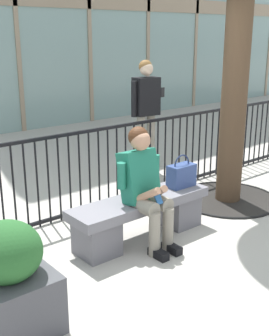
# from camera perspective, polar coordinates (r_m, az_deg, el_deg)

# --- Properties ---
(ground_plane) EXTENTS (60.00, 60.00, 0.00)m
(ground_plane) POSITION_cam_1_polar(r_m,az_deg,el_deg) (4.71, 0.79, -9.04)
(ground_plane) COLOR #B2ADA3
(stone_bench) EXTENTS (1.60, 0.44, 0.45)m
(stone_bench) POSITION_cam_1_polar(r_m,az_deg,el_deg) (4.60, 0.80, -6.00)
(stone_bench) COLOR slate
(stone_bench) RESTS_ON ground
(seated_person_with_phone) EXTENTS (0.52, 0.66, 1.21)m
(seated_person_with_phone) POSITION_cam_1_polar(r_m,az_deg,el_deg) (4.33, 1.33, -2.09)
(seated_person_with_phone) COLOR gray
(seated_person_with_phone) RESTS_ON ground
(handbag_on_bench) EXTENTS (0.32, 0.16, 0.37)m
(handbag_on_bench) POSITION_cam_1_polar(r_m,az_deg,el_deg) (4.85, 6.11, -0.91)
(handbag_on_bench) COLOR #33477F
(handbag_on_bench) RESTS_ON stone_bench
(bystander_at_railing) EXTENTS (0.55, 0.28, 1.71)m
(bystander_at_railing) POSITION_cam_1_polar(r_m,az_deg,el_deg) (6.63, 1.51, 7.76)
(bystander_at_railing) COLOR gray
(bystander_at_railing) RESTS_ON ground
(plaza_railing) EXTENTS (7.67, 0.04, 1.02)m
(plaza_railing) POSITION_cam_1_polar(r_m,az_deg,el_deg) (5.21, -5.87, -0.40)
(plaza_railing) COLOR black
(plaza_railing) RESTS_ON ground
(planter) EXTENTS (0.58, 0.58, 0.85)m
(planter) POSITION_cam_1_polar(r_m,az_deg,el_deg) (3.32, -15.91, -14.07)
(planter) COLOR #4C4C51
(planter) RESTS_ON ground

